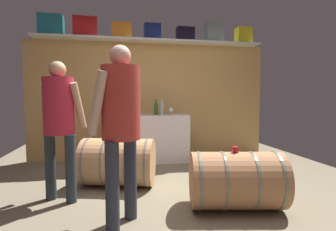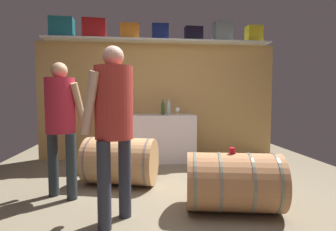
# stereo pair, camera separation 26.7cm
# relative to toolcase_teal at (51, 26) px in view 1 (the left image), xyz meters

# --- Properties ---
(ground_plane) EXTENTS (5.67, 7.94, 0.02)m
(ground_plane) POSITION_rel_toolcase_teal_xyz_m (1.74, -1.63, -2.37)
(ground_plane) COLOR #7B7058
(back_wall_panel) EXTENTS (4.47, 0.10, 2.16)m
(back_wall_panel) POSITION_rel_toolcase_teal_xyz_m (1.74, 0.15, -1.29)
(back_wall_panel) COLOR tan
(back_wall_panel) RESTS_ON ground
(high_shelf_board) EXTENTS (4.11, 0.40, 0.03)m
(high_shelf_board) POSITION_rel_toolcase_teal_xyz_m (1.74, 0.00, -0.19)
(high_shelf_board) COLOR silver
(high_shelf_board) RESTS_ON back_wall_panel
(toolcase_teal) EXTENTS (0.41, 0.26, 0.35)m
(toolcase_teal) POSITION_rel_toolcase_teal_xyz_m (0.00, 0.00, 0.00)
(toolcase_teal) COLOR #1E7481
(toolcase_teal) RESTS_ON high_shelf_board
(toolcase_red) EXTENTS (0.42, 0.28, 0.34)m
(toolcase_red) POSITION_rel_toolcase_teal_xyz_m (0.55, 0.00, -0.00)
(toolcase_red) COLOR red
(toolcase_red) RESTS_ON high_shelf_board
(toolcase_orange) EXTENTS (0.34, 0.24, 0.27)m
(toolcase_orange) POSITION_rel_toolcase_teal_xyz_m (1.18, 0.00, -0.04)
(toolcase_orange) COLOR orange
(toolcase_orange) RESTS_ON high_shelf_board
(toolcase_navy) EXTENTS (0.30, 0.23, 0.29)m
(toolcase_navy) POSITION_rel_toolcase_teal_xyz_m (1.73, 0.00, -0.03)
(toolcase_navy) COLOR navy
(toolcase_navy) RESTS_ON high_shelf_board
(toolcase_black) EXTENTS (0.33, 0.20, 0.26)m
(toolcase_black) POSITION_rel_toolcase_teal_xyz_m (2.35, 0.00, -0.04)
(toolcase_black) COLOR black
(toolcase_black) RESTS_ON high_shelf_board
(toolcase_grey) EXTENTS (0.34, 0.30, 0.36)m
(toolcase_grey) POSITION_rel_toolcase_teal_xyz_m (2.89, 0.00, 0.00)
(toolcase_grey) COLOR gray
(toolcase_grey) RESTS_ON high_shelf_board
(toolcase_yellow) EXTENTS (0.29, 0.21, 0.31)m
(toolcase_yellow) POSITION_rel_toolcase_teal_xyz_m (3.52, 0.00, -0.02)
(toolcase_yellow) COLOR yellow
(toolcase_yellow) RESTS_ON high_shelf_board
(work_cabinet) EXTENTS (1.41, 0.58, 0.84)m
(work_cabinet) POSITION_rel_toolcase_teal_xyz_m (1.61, -0.20, -1.94)
(work_cabinet) COLOR silver
(work_cabinet) RESTS_ON ground
(wine_bottle_green) EXTENTS (0.07, 0.07, 0.27)m
(wine_bottle_green) POSITION_rel_toolcase_teal_xyz_m (1.75, -0.29, -1.40)
(wine_bottle_green) COLOR #34572A
(wine_bottle_green) RESTS_ON work_cabinet
(wine_bottle_clear) EXTENTS (0.08, 0.08, 0.29)m
(wine_bottle_clear) POSITION_rel_toolcase_teal_xyz_m (1.86, -0.26, -1.39)
(wine_bottle_clear) COLOR #AFBFB5
(wine_bottle_clear) RESTS_ON work_cabinet
(wine_glass) EXTENTS (0.08, 0.08, 0.14)m
(wine_glass) POSITION_rel_toolcase_teal_xyz_m (2.00, -0.40, -1.43)
(wine_glass) COLOR white
(wine_glass) RESTS_ON work_cabinet
(wine_barrel_near) EXTENTS (1.04, 0.76, 0.61)m
(wine_barrel_near) POSITION_rel_toolcase_teal_xyz_m (2.26, -2.40, -2.06)
(wine_barrel_near) COLOR #AF764C
(wine_barrel_near) RESTS_ON ground
(wine_barrel_far) EXTENTS (1.05, 0.84, 0.63)m
(wine_barrel_far) POSITION_rel_toolcase_teal_xyz_m (1.07, -1.42, -2.05)
(wine_barrel_far) COLOR tan
(wine_barrel_far) RESTS_ON ground
(tasting_cup) EXTENTS (0.06, 0.06, 0.05)m
(tasting_cup) POSITION_rel_toolcase_teal_xyz_m (2.24, -2.40, -1.74)
(tasting_cup) COLOR red
(tasting_cup) RESTS_ON wine_barrel_near
(winemaker_pouring) EXTENTS (0.47, 0.52, 1.62)m
(winemaker_pouring) POSITION_rel_toolcase_teal_xyz_m (1.08, -2.53, -1.37)
(winemaker_pouring) COLOR #2C303D
(winemaker_pouring) RESTS_ON ground
(visitor_tasting) EXTENTS (0.52, 0.47, 1.55)m
(visitor_tasting) POSITION_rel_toolcase_teal_xyz_m (0.43, -1.82, -1.41)
(visitor_tasting) COLOR #263137
(visitor_tasting) RESTS_ON ground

